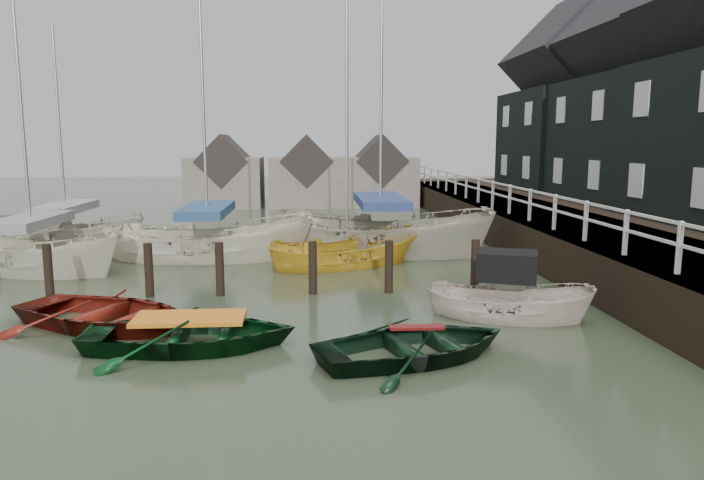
{
  "coord_description": "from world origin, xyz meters",
  "views": [
    {
      "loc": [
        1.12,
        -13.06,
        3.95
      ],
      "look_at": [
        2.24,
        3.16,
        1.4
      ],
      "focal_mm": 32.0,
      "sensor_mm": 36.0,
      "label": 1
    }
  ],
  "objects": [
    {
      "name": "sailboat_a",
      "position": [
        -7.41,
        6.6,
        0.06
      ],
      "size": [
        7.11,
        5.02,
        11.47
      ],
      "rotation": [
        0.0,
        0.0,
        1.15
      ],
      "color": "beige",
      "rests_on": "ground"
    },
    {
      "name": "ground",
      "position": [
        0.0,
        0.0,
        0.0
      ],
      "size": [
        120.0,
        120.0,
        0.0
      ],
      "primitive_type": "plane",
      "color": "#2A3321",
      "rests_on": "ground"
    },
    {
      "name": "sailboat_c",
      "position": [
        2.33,
        6.89,
        0.02
      ],
      "size": [
        5.7,
        3.89,
        9.63
      ],
      "rotation": [
        0.0,
        0.0,
        1.96
      ],
      "color": "gold",
      "rests_on": "ground"
    },
    {
      "name": "sailboat_e",
      "position": [
        -7.91,
        10.73,
        0.06
      ],
      "size": [
        7.1,
        4.61,
        9.4
      ],
      "rotation": [
        0.0,
        0.0,
        1.22
      ],
      "color": "#BAB19F",
      "rests_on": "ground"
    },
    {
      "name": "sailboat_d",
      "position": [
        3.68,
        9.23,
        0.06
      ],
      "size": [
        8.74,
        6.19,
        13.94
      ],
      "rotation": [
        0.0,
        0.0,
        1.15
      ],
      "color": "#B8B29D",
      "rests_on": "ground"
    },
    {
      "name": "motorboat",
      "position": [
        5.58,
        0.39,
        0.12
      ],
      "size": [
        3.95,
        2.58,
        2.22
      ],
      "rotation": [
        0.0,
        0.0,
        1.22
      ],
      "color": "beige",
      "rests_on": "ground"
    },
    {
      "name": "far_sheds",
      "position": [
        0.83,
        26.0,
        1.86
      ],
      "size": [
        14.0,
        4.08,
        4.39
      ],
      "color": "#665B51",
      "rests_on": "ground"
    },
    {
      "name": "quay_houses",
      "position": [
        14.99,
        8.66,
        5.68
      ],
      "size": [
        6.52,
        28.14,
        10.01
      ],
      "color": "black",
      "rests_on": "ground"
    },
    {
      "name": "mooring_pilings",
      "position": [
        -1.11,
        3.0,
        0.5
      ],
      "size": [
        13.72,
        0.22,
        1.8
      ],
      "color": "black",
      "rests_on": "ground"
    },
    {
      "name": "land_strip",
      "position": [
        15.0,
        10.0,
        0.0
      ],
      "size": [
        14.0,
        38.0,
        1.5
      ],
      "primitive_type": "cube",
      "color": "black",
      "rests_on": "ground"
    },
    {
      "name": "rowboat_red",
      "position": [
        -3.24,
        0.33,
        0.0
      ],
      "size": [
        5.18,
        4.6,
        0.89
      ],
      "primitive_type": "imported",
      "rotation": [
        0.0,
        0.0,
        1.12
      ],
      "color": "#63170E",
      "rests_on": "ground"
    },
    {
      "name": "rowboat_green",
      "position": [
        -1.2,
        -1.18,
        0.0
      ],
      "size": [
        4.09,
        2.93,
        0.84
      ],
      "primitive_type": "imported",
      "rotation": [
        0.0,
        0.0,
        1.58
      ],
      "color": "black",
      "rests_on": "ground"
    },
    {
      "name": "sailboat_b",
      "position": [
        -2.35,
        8.42,
        0.06
      ],
      "size": [
        7.4,
        3.16,
        11.25
      ],
      "rotation": [
        0.0,
        0.0,
        1.51
      ],
      "color": "beige",
      "rests_on": "ground"
    },
    {
      "name": "rowboat_dkgreen",
      "position": [
        3.07,
        -2.07,
        0.0
      ],
      "size": [
        4.47,
        3.79,
        0.79
      ],
      "primitive_type": "imported",
      "rotation": [
        0.0,
        0.0,
        1.9
      ],
      "color": "black",
      "rests_on": "ground"
    },
    {
      "name": "pier",
      "position": [
        9.48,
        10.0,
        0.71
      ],
      "size": [
        3.04,
        32.0,
        2.7
      ],
      "color": "black",
      "rests_on": "ground"
    }
  ]
}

